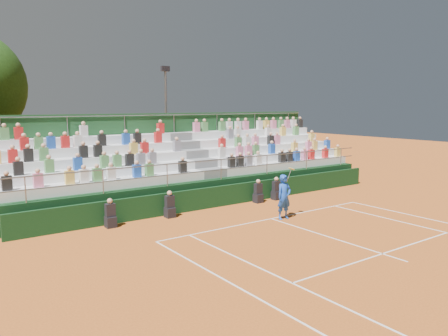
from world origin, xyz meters
TOP-DOWN VIEW (x-y plane):
  - ground at (0.00, 0.00)m, footprint 90.00×90.00m
  - courtside_wall at (0.00, 3.20)m, footprint 20.00×0.15m
  - line_officials at (-1.30, 2.75)m, footprint 9.30×0.40m
  - grandstand at (-0.00, 6.44)m, footprint 20.00×5.20m
  - tennis_player at (0.43, -0.32)m, footprint 0.89×0.49m
  - floodlight_mast at (2.18, 13.49)m, footprint 0.60×0.25m

SIDE VIEW (x-z plane):
  - ground at x=0.00m, z-range 0.00..0.00m
  - line_officials at x=-1.30m, z-range -0.12..1.07m
  - courtside_wall at x=0.00m, z-range 0.00..1.00m
  - tennis_player at x=0.43m, z-range -0.14..2.08m
  - grandstand at x=0.00m, z-range -1.12..3.28m
  - floodlight_mast at x=2.18m, z-range 0.66..8.15m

